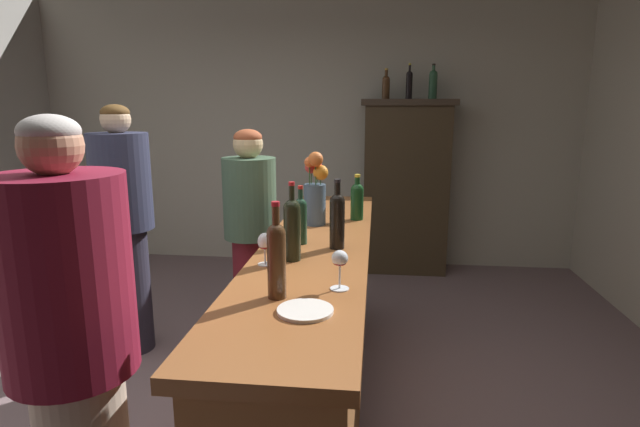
% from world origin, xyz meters
% --- Properties ---
extents(floor, '(7.58, 7.58, 0.00)m').
position_xyz_m(floor, '(0.00, 0.00, 0.00)').
color(floor, '#745E61').
rests_on(floor, ground).
extents(wall_back, '(5.73, 0.12, 2.84)m').
position_xyz_m(wall_back, '(0.00, 2.97, 1.42)').
color(wall_back, '#B3AE9D').
rests_on(wall_back, ground).
extents(bar_counter, '(0.53, 2.65, 0.99)m').
position_xyz_m(bar_counter, '(0.48, 0.09, 0.50)').
color(bar_counter, '#965D31').
rests_on(bar_counter, ground).
extents(display_cabinet, '(0.91, 0.41, 1.73)m').
position_xyz_m(display_cabinet, '(1.07, 2.68, 0.90)').
color(display_cabinet, '#3B2E1D').
rests_on(display_cabinet, ground).
extents(wine_bottle_merlot, '(0.07, 0.07, 0.34)m').
position_xyz_m(wine_bottle_merlot, '(0.60, -0.01, 1.14)').
color(wine_bottle_merlot, black).
rests_on(wine_bottle_merlot, bar_counter).
extents(wine_bottle_rose, '(0.08, 0.08, 0.35)m').
position_xyz_m(wine_bottle_rose, '(0.41, -0.22, 1.14)').
color(wine_bottle_rose, black).
rests_on(wine_bottle_rose, bar_counter).
extents(wine_bottle_malbec, '(0.07, 0.07, 0.35)m').
position_xyz_m(wine_bottle_malbec, '(0.43, -0.66, 1.14)').
color(wine_bottle_malbec, '#472D18').
rests_on(wine_bottle_malbec, bar_counter).
extents(wine_bottle_chardonnay, '(0.06, 0.06, 0.29)m').
position_xyz_m(wine_bottle_chardonnay, '(0.41, 0.06, 1.11)').
color(wine_bottle_chardonnay, '#1A3925').
rests_on(wine_bottle_chardonnay, bar_counter).
extents(wine_bottle_riesling, '(0.08, 0.08, 0.27)m').
position_xyz_m(wine_bottle_riesling, '(0.66, 0.63, 1.11)').
color(wine_bottle_riesling, '#153D1A').
rests_on(wine_bottle_riesling, bar_counter).
extents(wine_glass_front, '(0.07, 0.07, 0.15)m').
position_xyz_m(wine_glass_front, '(0.65, -0.55, 1.09)').
color(wine_glass_front, white).
rests_on(wine_glass_front, bar_counter).
extents(wine_glass_mid, '(0.07, 0.07, 0.14)m').
position_xyz_m(wine_glass_mid, '(0.31, -0.30, 1.08)').
color(wine_glass_mid, white).
rests_on(wine_glass_mid, bar_counter).
extents(flower_arrangement, '(0.14, 0.14, 0.42)m').
position_xyz_m(flower_arrangement, '(0.43, 0.48, 1.18)').
color(flower_arrangement, '#3F566B').
rests_on(flower_arrangement, bar_counter).
extents(cheese_plate, '(0.19, 0.19, 0.01)m').
position_xyz_m(cheese_plate, '(0.55, -0.78, 0.99)').
color(cheese_plate, white).
rests_on(cheese_plate, bar_counter).
extents(display_bottle_left, '(0.07, 0.07, 0.29)m').
position_xyz_m(display_bottle_left, '(0.85, 2.68, 1.85)').
color(display_bottle_left, '#4D2F19').
rests_on(display_bottle_left, display_cabinet).
extents(display_bottle_midleft, '(0.06, 0.06, 0.33)m').
position_xyz_m(display_bottle_midleft, '(1.07, 2.68, 1.87)').
color(display_bottle_midleft, black).
rests_on(display_bottle_midleft, display_cabinet).
extents(display_bottle_center, '(0.08, 0.08, 0.33)m').
position_xyz_m(display_bottle_center, '(1.29, 2.68, 1.88)').
color(display_bottle_center, '#264D33').
rests_on(display_bottle_center, display_cabinet).
extents(patron_near_entrance, '(0.36, 0.36, 1.51)m').
position_xyz_m(patron_near_entrance, '(-0.08, 0.96, 0.82)').
color(patron_near_entrance, maroon).
rests_on(patron_near_entrance, ground).
extents(patron_in_navy, '(0.39, 0.39, 1.63)m').
position_xyz_m(patron_in_navy, '(-0.14, -1.00, 0.89)').
color(patron_in_navy, '#B9A58F').
rests_on(patron_in_navy, ground).
extents(patron_in_grey, '(0.38, 0.38, 1.67)m').
position_xyz_m(patron_in_grey, '(-0.88, 0.74, 0.91)').
color(patron_in_grey, '#292736').
rests_on(patron_in_grey, ground).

